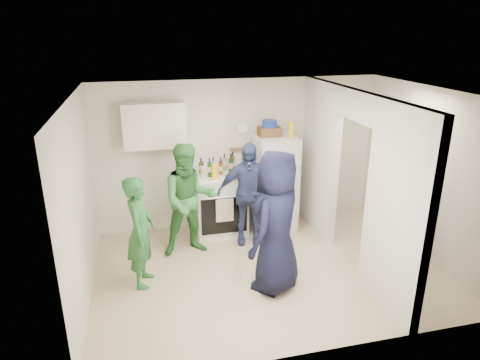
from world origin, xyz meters
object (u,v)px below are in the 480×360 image
at_px(fridge, 275,183).
at_px(yellow_cup_stack_top, 291,129).
at_px(person_nook, 391,203).
at_px(wicker_basket, 269,131).
at_px(person_green_left, 141,232).
at_px(blue_bowl, 270,124).
at_px(person_denim, 248,194).
at_px(person_green_center, 189,200).
at_px(stove, 220,203).
at_px(person_navy, 276,223).

xyz_separation_m(fridge, yellow_cup_stack_top, (0.22, -0.10, 0.93)).
relative_size(yellow_cup_stack_top, person_nook, 0.15).
distance_m(wicker_basket, yellow_cup_stack_top, 0.36).
relative_size(yellow_cup_stack_top, person_green_left, 0.16).
bearing_deg(wicker_basket, yellow_cup_stack_top, -25.11).
height_order(blue_bowl, person_denim, blue_bowl).
relative_size(person_green_left, person_denim, 0.93).
distance_m(fridge, person_green_center, 1.61).
height_order(yellow_cup_stack_top, person_green_center, yellow_cup_stack_top).
xyz_separation_m(fridge, wicker_basket, (-0.10, 0.05, 0.88)).
relative_size(fridge, blue_bowl, 6.68).
relative_size(stove, person_denim, 0.62).
xyz_separation_m(stove, blue_bowl, (0.84, 0.02, 1.30)).
bearing_deg(wicker_basket, person_green_left, -148.53).
height_order(person_green_left, person_navy, person_navy).
height_order(blue_bowl, person_navy, person_navy).
bearing_deg(yellow_cup_stack_top, fridge, 155.56).
xyz_separation_m(fridge, person_green_center, (-1.51, -0.56, 0.06)).
relative_size(blue_bowl, person_green_center, 0.14).
height_order(wicker_basket, person_denim, wicker_basket).
height_order(yellow_cup_stack_top, person_green_left, yellow_cup_stack_top).
bearing_deg(fridge, person_green_left, -150.65).
relative_size(person_green_left, person_nook, 0.94).
distance_m(yellow_cup_stack_top, person_green_center, 1.99).
bearing_deg(person_navy, person_green_left, -60.61).
height_order(stove, person_green_center, person_green_center).
relative_size(yellow_cup_stack_top, person_denim, 0.15).
bearing_deg(blue_bowl, wicker_basket, 0.00).
height_order(yellow_cup_stack_top, person_navy, person_navy).
bearing_deg(blue_bowl, fridge, -26.57).
bearing_deg(blue_bowl, person_navy, -103.99).
bearing_deg(yellow_cup_stack_top, person_denim, -157.95).
distance_m(wicker_basket, person_denim, 1.09).
distance_m(person_green_center, person_nook, 2.98).
distance_m(stove, person_green_left, 1.85).
xyz_separation_m(fridge, person_navy, (-0.55, -1.76, 0.14)).
relative_size(wicker_basket, yellow_cup_stack_top, 1.40).
xyz_separation_m(yellow_cup_stack_top, person_green_left, (-2.46, -1.16, -0.97)).
bearing_deg(blue_bowl, yellow_cup_stack_top, -25.11).
distance_m(wicker_basket, person_green_center, 1.74).
bearing_deg(person_green_center, fridge, 16.22).
height_order(fridge, person_navy, person_navy).
height_order(person_denim, person_nook, person_denim).
height_order(person_denim, person_navy, person_navy).
distance_m(person_denim, person_navy, 1.35).
distance_m(wicker_basket, person_navy, 2.01).
distance_m(wicker_basket, person_nook, 2.17).
bearing_deg(person_green_left, person_green_center, -34.69).
bearing_deg(fridge, person_navy, -107.38).
bearing_deg(person_navy, yellow_cup_stack_top, -158.88).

